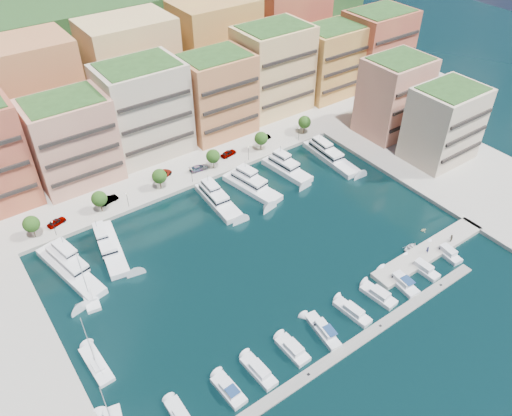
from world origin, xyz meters
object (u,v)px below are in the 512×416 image
Objects in this scene: tree_2 at (159,176)px; lamppost_4 at (299,132)px; cruiser_7 at (400,282)px; car_4 at (228,153)px; tree_4 at (261,138)px; car_2 at (162,174)px; lamppost_2 at (192,173)px; tender_3 at (423,230)px; tree_0 at (31,224)px; yacht_0 at (69,267)px; car_1 at (109,200)px; lamppost_0 at (53,226)px; tree_3 at (213,156)px; yacht_6 at (329,155)px; yacht_5 at (285,168)px; tender_2 at (411,248)px; tree_5 at (305,122)px; cruiser_1 at (229,390)px; sailboat_2 at (91,297)px; cruiser_2 at (259,371)px; lamppost_3 at (248,151)px; sailboat_1 at (97,365)px; person_0 at (428,250)px; yacht_3 at (217,198)px; car_0 at (56,222)px; tree_1 at (99,199)px; cruiser_4 at (323,331)px; cruiser_8 at (422,268)px; yacht_1 at (109,246)px; lamppost_1 at (127,198)px; car_3 at (199,168)px; cruiser_3 at (293,350)px; yacht_4 at (251,185)px; person_1 at (451,238)px; cruiser_5 at (353,312)px.

tree_2 reaches higher than lamppost_4.
car_4 is (-3.04, 60.89, 1.26)m from cruiser_7.
car_2 is at bearing 171.78° from tree_4.
tender_3 is at bearing -53.87° from lamppost_2.
yacht_0 is (2.74, -14.19, -3.53)m from tree_0.
car_4 is at bearing -99.78° from car_1.
lamppost_0 is 1.00× the size of lamppost_4.
yacht_6 is at bearing -24.98° from tree_3.
yacht_5 is (23.81, -9.24, -2.62)m from lamppost_2.
tree_5 is at bearing -21.41° from tender_2.
sailboat_2 reaches higher than cruiser_1.
car_1 is at bearing 92.32° from cruiser_2.
tree_4 is 1.35× the size of lamppost_3.
tree_4 is at bearing 83.79° from cruiser_7.
car_4 is at bearing 144.22° from yacht_6.
cruiser_1 is 0.55× the size of sailboat_1.
person_0 is at bearing -69.65° from tree_3.
yacht_3 is (-22.80, -12.30, -3.53)m from tree_4.
sailboat_2 reaches higher than car_0.
lamppost_3 is 0.46× the size of cruiser_7.
car_1 reaches higher than car_0.
cruiser_2 is at bearing -84.89° from tree_1.
yacht_6 is at bearing 46.89° from cruiser_4.
lamppost_3 is (10.00, -2.30, -0.92)m from tree_3.
sailboat_2 is at bearing -168.07° from yacht_5.
car_2 is (-13.32, 4.23, -2.94)m from tree_3.
yacht_6 is 60.70m from cruiser_4.
cruiser_8 is 5.02m from person_0.
tender_3 is at bearing -94.51° from yacht_6.
yacht_0 and yacht_1 have the same top height.
lamppost_1 is 18.00m from lamppost_2.
yacht_6 is 4.01× the size of car_3.
yacht_3 is 3.00× the size of car_2.
lamppost_4 is 75.81m from sailboat_2.
yacht_1 is (-9.57, -10.71, -2.73)m from lamppost_1.
cruiser_3 is 35.23m from sailboat_1.
yacht_5 reaches higher than cruiser_3.
car_4 is (-9.79, 60.86, 1.29)m from cruiser_8.
tree_0 is at bearing 166.30° from yacht_4.
lamppost_2 is at bearing -5.47° from tree_1.
yacht_0 is at bearing 79.21° from tender_3.
cruiser_3 is 4.03× the size of person_0.
lamppost_2 reaches higher than person_1.
lamppost_2 is 5.89m from car_3.
cruiser_4 is at bearing -179.75° from cruiser_5.
tree_3 is 10.30m from lamppost_3.
cruiser_2 is at bearing -113.61° from yacht_3.
car_2 reaches higher than tender_3.
tree_5 is at bearing 41.76° from cruiser_1.
person_0 is (65.96, -41.62, 0.68)m from yacht_0.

